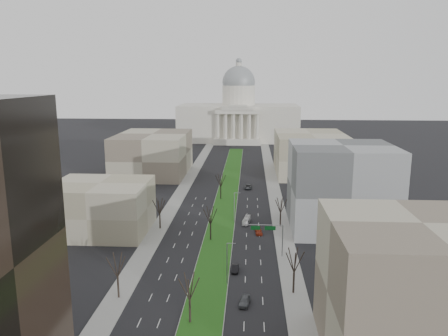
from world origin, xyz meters
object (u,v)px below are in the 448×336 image
at_px(car_red, 259,231).
at_px(car_black, 235,268).
at_px(car_grey_near, 245,301).
at_px(box_van, 247,220).
at_px(car_grey_far, 248,187).

bearing_deg(car_red, car_black, -107.82).
relative_size(car_grey_near, box_van, 0.68).
distance_m(car_red, box_van, 9.39).
distance_m(car_grey_near, car_black, 14.65).
bearing_deg(box_van, car_black, -84.78).
height_order(car_grey_near, car_black, car_grey_near).
distance_m(car_black, box_van, 33.06).
bearing_deg(car_grey_near, car_red, 94.57).
distance_m(car_grey_near, box_van, 47.45).
xyz_separation_m(car_grey_far, box_van, (-0.17, -40.86, 0.15)).
distance_m(car_black, car_red, 24.89).
distance_m(car_grey_near, car_grey_far, 88.31).
bearing_deg(box_van, car_red, -59.59).
bearing_deg(box_van, car_grey_far, 98.81).
relative_size(car_black, box_van, 0.63).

